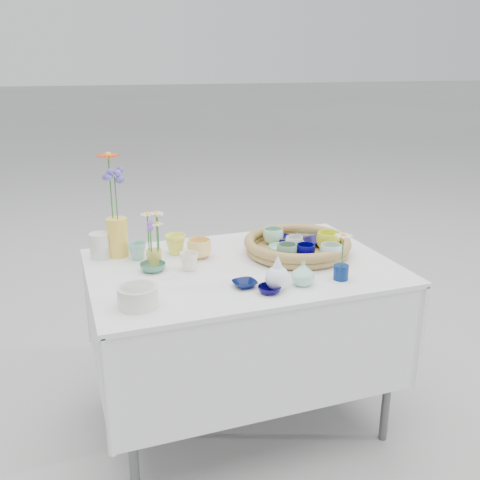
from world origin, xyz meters
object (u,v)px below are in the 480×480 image
object	(u,v)px
bud_vase_seafoam	(303,273)
display_table	(241,418)
wicker_tray	(297,246)
tall_vase_yellow	(118,237)

from	to	relation	value
bud_vase_seafoam	display_table	bearing A→B (deg)	118.54
bud_vase_seafoam	wicker_tray	bearing A→B (deg)	68.37
bud_vase_seafoam	tall_vase_yellow	world-z (taller)	tall_vase_yellow
wicker_tray	tall_vase_yellow	xyz separation A→B (m)	(-0.75, 0.24, 0.05)
display_table	tall_vase_yellow	distance (m)	1.02
tall_vase_yellow	display_table	bearing A→B (deg)	-31.44
display_table	wicker_tray	bearing A→B (deg)	10.12
wicker_tray	tall_vase_yellow	bearing A→B (deg)	162.38
bud_vase_seafoam	tall_vase_yellow	distance (m)	0.84
display_table	tall_vase_yellow	xyz separation A→B (m)	(-0.47, 0.29, 0.85)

